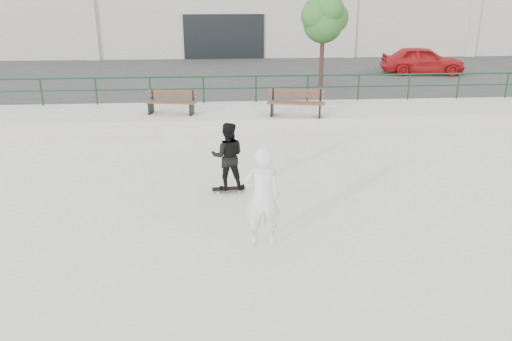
{
  "coord_description": "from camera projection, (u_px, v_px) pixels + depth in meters",
  "views": [
    {
      "loc": [
        -0.44,
        -8.15,
        4.55
      ],
      "look_at": [
        0.33,
        2.0,
        0.88
      ],
      "focal_mm": 35.0,
      "sensor_mm": 36.0,
      "label": 1
    }
  ],
  "objects": [
    {
      "name": "ground",
      "position": [
        246.0,
        252.0,
        9.22
      ],
      "size": [
        120.0,
        120.0,
        0.0
      ],
      "primitive_type": "plane",
      "color": "beige",
      "rests_on": "ground"
    },
    {
      "name": "ledge",
      "position": [
        231.0,
        117.0,
        18.04
      ],
      "size": [
        30.0,
        3.0,
        0.5
      ],
      "primitive_type": "cube",
      "color": "beige",
      "rests_on": "ground"
    },
    {
      "name": "parking_strip",
      "position": [
        226.0,
        78.0,
        26.01
      ],
      "size": [
        60.0,
        14.0,
        0.5
      ],
      "primitive_type": "cube",
      "color": "#333333",
      "rests_on": "ground"
    },
    {
      "name": "railing",
      "position": [
        230.0,
        83.0,
        18.92
      ],
      "size": [
        28.0,
        0.06,
        1.03
      ],
      "color": "#163E21",
      "rests_on": "ledge"
    },
    {
      "name": "bench_left",
      "position": [
        171.0,
        102.0,
        17.31
      ],
      "size": [
        1.82,
        0.86,
        0.81
      ],
      "rotation": [
        0.0,
        0.0,
        -0.21
      ],
      "color": "brown",
      "rests_on": "ledge"
    },
    {
      "name": "bench_right",
      "position": [
        296.0,
        103.0,
        16.99
      ],
      "size": [
        2.03,
        0.96,
        0.9
      ],
      "rotation": [
        0.0,
        0.0,
        -0.21
      ],
      "color": "brown",
      "rests_on": "ledge"
    },
    {
      "name": "tree",
      "position": [
        324.0,
        18.0,
        21.64
      ],
      "size": [
        2.2,
        1.96,
        3.91
      ],
      "color": "#472C23",
      "rests_on": "parking_strip"
    },
    {
      "name": "red_car",
      "position": [
        423.0,
        60.0,
        25.55
      ],
      "size": [
        4.3,
        2.21,
        1.4
      ],
      "primitive_type": "imported",
      "rotation": [
        0.0,
        0.0,
        1.43
      ],
      "color": "#AF1517",
      "rests_on": "parking_strip"
    },
    {
      "name": "skateboard",
      "position": [
        229.0,
        189.0,
        11.96
      ],
      "size": [
        0.79,
        0.25,
        0.09
      ],
      "rotation": [
        0.0,
        0.0,
        0.06
      ],
      "color": "black",
      "rests_on": "ground"
    },
    {
      "name": "standing_skater",
      "position": [
        228.0,
        156.0,
        11.67
      ],
      "size": [
        0.82,
        0.65,
        1.62
      ],
      "primitive_type": "imported",
      "rotation": [
        0.0,
        0.0,
        3.09
      ],
      "color": "black",
      "rests_on": "skateboard"
    },
    {
      "name": "seated_skater",
      "position": [
        262.0,
        197.0,
        9.2
      ],
      "size": [
        0.71,
        0.48,
        1.92
      ],
      "primitive_type": "imported",
      "rotation": [
        0.0,
        0.0,
        3.11
      ],
      "color": "white",
      "rests_on": "ground"
    }
  ]
}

